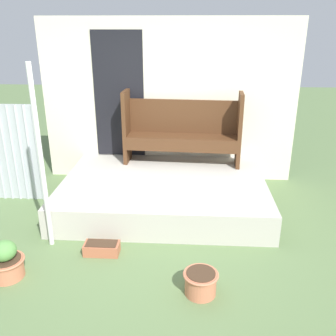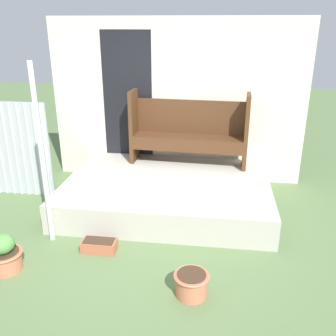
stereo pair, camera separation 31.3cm
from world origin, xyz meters
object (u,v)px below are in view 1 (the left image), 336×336
support_post (41,161)px  planter_box_rect (102,248)px  flower_pot_left (6,262)px  flower_pot_middle (201,282)px  bench (182,128)px

support_post → planter_box_rect: 1.21m
support_post → planter_box_rect: (0.66, -0.17, -1.00)m
flower_pot_left → support_post: bearing=69.8°
flower_pot_middle → flower_pot_left: bearing=176.2°
flower_pot_left → planter_box_rect: (0.89, 0.48, -0.12)m
support_post → planter_box_rect: size_ratio=5.30×
bench → flower_pot_middle: 2.80m
bench → flower_pot_left: bearing=-121.9°
flower_pot_left → planter_box_rect: flower_pot_left is taller
support_post → flower_pot_left: support_post is taller
bench → flower_pot_left: bench is taller
support_post → bench: size_ratio=1.17×
planter_box_rect → bench: bearing=67.1°
bench → flower_pot_middle: bench is taller
flower_pot_middle → bench: bearing=95.6°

